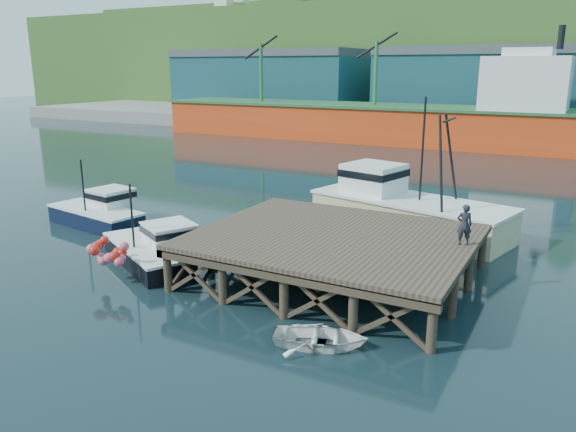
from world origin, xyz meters
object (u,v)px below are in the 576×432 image
Objects in this scene: boat_black at (153,248)px; dockworker at (464,225)px; trawler at (406,205)px; boat_navy at (100,212)px; dinghy at (321,337)px.

boat_black is 14.71m from dockworker.
trawler reaches higher than boat_black.
boat_navy is 3.96× the size of dockworker.
dinghy is (10.94, -3.89, -0.41)m from boat_black.
trawler reaches higher than dockworker.
boat_black is 14.62m from trawler.
dockworker is (4.80, -7.79, 1.39)m from trawler.
boat_navy is at bearing -178.30° from boat_black.
trawler is at bearing 33.15° from boat_navy.
trawler is 7.02× the size of dockworker.
boat_navy is 1.00× the size of boat_black.
boat_navy is 8.41m from boat_black.
boat_navy is 2.11× the size of dinghy.
dinghy is at bearing 44.13° from dockworker.
boat_black is at bearing -8.70° from dockworker.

